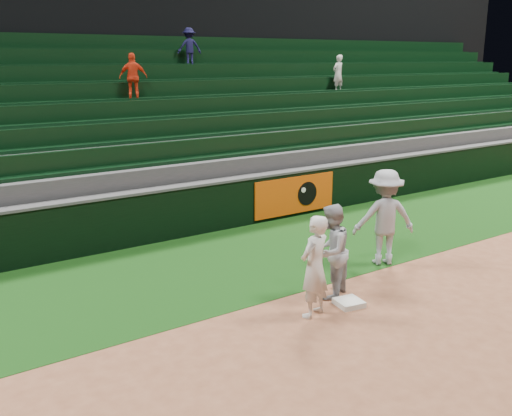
{
  "coord_description": "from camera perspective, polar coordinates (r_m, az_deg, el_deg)",
  "views": [
    {
      "loc": [
        -6.2,
        -6.63,
        4.16
      ],
      "look_at": [
        -0.11,
        2.3,
        1.3
      ],
      "focal_mm": 40.0,
      "sensor_mm": 36.0,
      "label": 1
    }
  ],
  "objects": [
    {
      "name": "first_base",
      "position": [
        10.13,
        9.27,
        -9.34
      ],
      "size": [
        0.5,
        0.5,
        0.1
      ],
      "primitive_type": "cube",
      "rotation": [
        0.0,
        0.0,
        -0.16
      ],
      "color": "silver",
      "rests_on": "ground"
    },
    {
      "name": "ground",
      "position": [
        9.99,
        8.11,
        -9.96
      ],
      "size": [
        70.0,
        70.0,
        0.0
      ],
      "primitive_type": "plane",
      "color": "brown",
      "rests_on": "ground"
    },
    {
      "name": "foul_grass",
      "position": [
        12.18,
        -1.43,
        -5.13
      ],
      "size": [
        36.0,
        4.2,
        0.01
      ],
      "primitive_type": "cube",
      "color": "black",
      "rests_on": "ground"
    },
    {
      "name": "baserunner",
      "position": [
        10.16,
        7.49,
        -4.32
      ],
      "size": [
        1.03,
        0.96,
        1.7
      ],
      "primitive_type": "imported",
      "rotation": [
        0.0,
        0.0,
        3.63
      ],
      "color": "#9C9EA6",
      "rests_on": "ground"
    },
    {
      "name": "stadium_seating",
      "position": [
        16.97,
        -12.57,
        6.13
      ],
      "size": [
        36.0,
        5.95,
        5.17
      ],
      "color": "#333336",
      "rests_on": "ground"
    },
    {
      "name": "base_coach",
      "position": [
        11.93,
        12.72,
        -0.92
      ],
      "size": [
        1.47,
        1.24,
        1.98
      ],
      "primitive_type": "imported",
      "rotation": [
        0.0,
        0.0,
        2.66
      ],
      "color": "#9A9DA7",
      "rests_on": "foul_grass"
    },
    {
      "name": "first_baseman",
      "position": [
        9.38,
        5.86,
        -5.84
      ],
      "size": [
        0.72,
        0.57,
        1.73
      ],
      "primitive_type": "imported",
      "rotation": [
        0.0,
        0.0,
        3.43
      ],
      "color": "silver",
      "rests_on": "ground"
    },
    {
      "name": "field_wall",
      "position": [
        13.83,
        -6.31,
        -0.06
      ],
      "size": [
        36.0,
        0.45,
        1.25
      ],
      "color": "black",
      "rests_on": "ground"
    },
    {
      "name": "upper_deck",
      "position": [
        24.94,
        -20.87,
        18.13
      ],
      "size": [
        40.0,
        12.0,
        12.0
      ],
      "primitive_type": "cube",
      "color": "black",
      "rests_on": "ground"
    }
  ]
}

